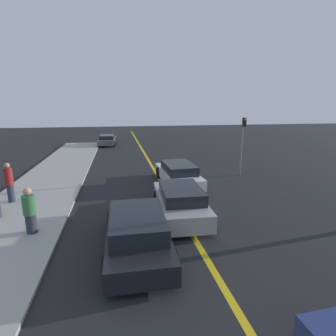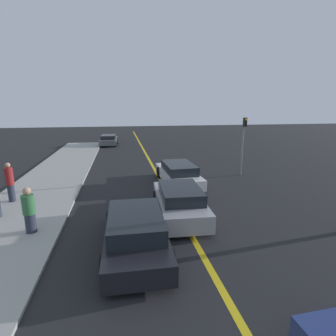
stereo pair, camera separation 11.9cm
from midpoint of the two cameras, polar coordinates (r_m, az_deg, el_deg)
road_center_line at (r=17.15m, az=-2.15°, el=-1.37°), size 0.20×60.00×0.01m
sidewalk_left at (r=16.47m, az=-24.32°, el=-3.04°), size 3.86×33.88×0.10m
car_ahead_center at (r=8.37m, az=-6.68°, el=-13.40°), size 1.98×4.66×1.25m
car_far_distant at (r=10.65m, az=2.81°, el=-7.25°), size 2.01×4.38×1.27m
car_parked_left_lot at (r=14.95m, az=2.48°, el=-1.22°), size 2.03×4.77×1.22m
car_oncoming_far at (r=30.65m, az=-12.67°, el=5.97°), size 2.05×4.27×1.16m
pedestrian_near_curb at (r=10.17m, az=-27.69°, el=-8.18°), size 0.41×0.41×1.62m
pedestrian_far_standing at (r=13.79m, az=-30.96°, el=-2.65°), size 0.34×0.34×1.81m
traffic_light at (r=17.11m, az=16.20°, el=5.84°), size 0.18×0.40×3.67m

